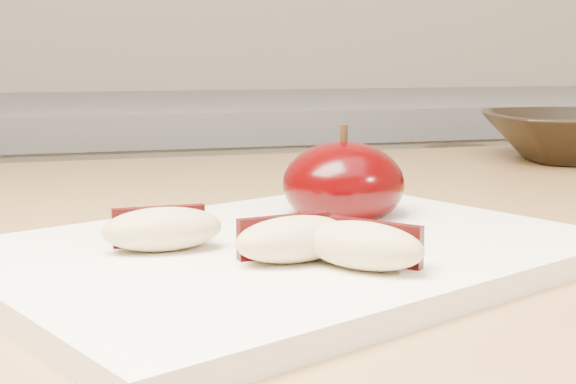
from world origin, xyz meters
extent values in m
cube|color=slate|center=(0.00, 1.20, 0.92)|extent=(2.40, 0.62, 0.04)
cube|color=olive|center=(0.00, 0.50, 0.88)|extent=(1.64, 0.64, 0.04)
cube|color=white|center=(0.02, 0.37, 0.91)|extent=(0.35, 0.31, 0.01)
ellipsoid|color=#2E0001|center=(0.08, 0.43, 0.93)|extent=(0.08, 0.08, 0.05)
cylinder|color=black|center=(0.08, 0.43, 0.96)|extent=(0.00, 0.00, 0.01)
ellipsoid|color=tan|center=(-0.04, 0.37, 0.92)|extent=(0.06, 0.03, 0.02)
cube|color=black|center=(-0.04, 0.38, 0.92)|extent=(0.04, 0.01, 0.02)
ellipsoid|color=tan|center=(0.02, 0.33, 0.92)|extent=(0.06, 0.04, 0.02)
cube|color=black|center=(0.01, 0.35, 0.92)|extent=(0.05, 0.01, 0.02)
ellipsoid|color=tan|center=(0.04, 0.31, 0.92)|extent=(0.06, 0.06, 0.02)
cube|color=black|center=(0.05, 0.32, 0.92)|extent=(0.03, 0.04, 0.02)
camera|label=1|loc=(-0.09, 0.00, 1.00)|focal=50.00mm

